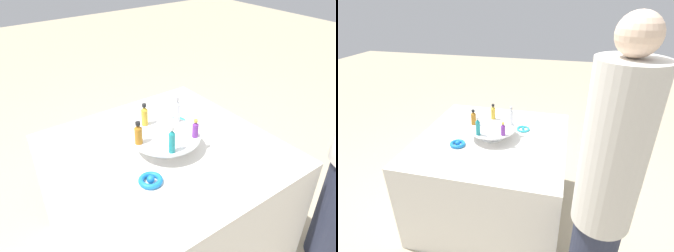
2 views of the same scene
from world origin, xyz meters
TOP-DOWN VIEW (x-y plane):
  - ground_plane at (0.00, 0.00)m, footprint 12.00×12.00m
  - party_table at (0.00, 0.00)m, footprint 1.09×1.09m
  - display_stand at (0.00, 0.00)m, footprint 0.35×0.35m
  - bottle_gold at (0.03, -0.14)m, footprint 0.03×0.03m
  - bottle_amber at (0.15, -0.02)m, footprint 0.04×0.04m
  - bottle_teal at (0.06, 0.13)m, footprint 0.03×0.03m
  - bottle_purple at (-0.11, 0.10)m, footprint 0.03×0.03m
  - bottle_clear at (-0.13, -0.07)m, footprint 0.03×0.03m
  - ribbon_bow_teal at (-0.20, -0.17)m, footprint 0.10×0.10m
  - ribbon_bow_blue at (0.20, 0.17)m, footprint 0.11×0.11m
  - person_figure at (-0.73, 0.63)m, footprint 0.27×0.27m

SIDE VIEW (x-z plane):
  - ground_plane at x=0.00m, z-range 0.00..0.00m
  - party_table at x=0.00m, z-range 0.00..0.70m
  - ribbon_bow_teal at x=-0.20m, z-range 0.70..0.72m
  - ribbon_bow_blue at x=0.20m, z-range 0.70..0.73m
  - display_stand at x=0.00m, z-range 0.72..0.81m
  - person_figure at x=-0.73m, z-range 0.01..1.63m
  - bottle_purple at x=-0.11m, z-range 0.78..0.88m
  - bottle_amber at x=0.15m, z-range 0.78..0.90m
  - bottle_gold at x=0.03m, z-range 0.78..0.90m
  - bottle_teal at x=0.06m, z-range 0.78..0.92m
  - bottle_clear at x=-0.13m, z-range 0.78..0.92m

